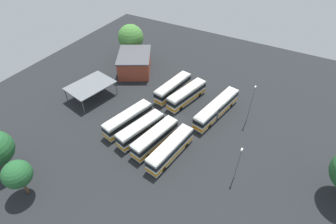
{
  "coord_description": "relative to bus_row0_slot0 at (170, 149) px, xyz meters",
  "views": [
    {
      "loc": [
        -37.08,
        -19.72,
        38.99
      ],
      "look_at": [
        0.41,
        1.38,
        1.6
      ],
      "focal_mm": 27.8,
      "sensor_mm": 36.0,
      "label": 1
    }
  ],
  "objects": [
    {
      "name": "bus_row1_slot0",
      "position": [
        15.24,
        -3.21,
        0.0
      ],
      "size": [
        14.74,
        5.3,
        3.64
      ],
      "color": "silver",
      "rests_on": "ground_plane"
    },
    {
      "name": "tree_west_edge",
      "position": [
        -18.69,
        16.96,
        3.22
      ],
      "size": [
        4.55,
        4.55,
        7.44
      ],
      "color": "brown",
      "rests_on": "ground_plane"
    },
    {
      "name": "ground_plane",
      "position": [
        8.88,
        4.36,
        -1.92
      ],
      "size": [
        93.49,
        93.49,
        0.0
      ],
      "primitive_type": "plane",
      "color": "black"
    },
    {
      "name": "tree_northeast",
      "position": [
        29.09,
        29.44,
        3.64
      ],
      "size": [
        7.47,
        7.47,
        9.31
      ],
      "color": "brown",
      "rests_on": "ground_plane"
    },
    {
      "name": "bus_row0_slot3",
      "position": [
        2.75,
        11.71,
        0.0
      ],
      "size": [
        11.86,
        5.21,
        3.64
      ],
      "color": "silver",
      "rests_on": "ground_plane"
    },
    {
      "name": "lamp_post_near_entrance",
      "position": [
        16.67,
        -9.85,
        3.17
      ],
      "size": [
        0.56,
        0.28,
        9.34
      ],
      "color": "slate",
      "rests_on": "ground_plane"
    },
    {
      "name": "lamp_post_far_corner",
      "position": [
        1.24,
        -12.23,
        2.26
      ],
      "size": [
        0.56,
        0.28,
        7.55
      ],
      "color": "slate",
      "rests_on": "ground_plane"
    },
    {
      "name": "maintenance_shelter",
      "position": [
        6.75,
        25.44,
        1.56
      ],
      "size": [
        11.54,
        9.28,
        3.65
      ],
      "color": "slate",
      "rests_on": "ground_plane"
    },
    {
      "name": "bus_row1_slot2",
      "position": [
        16.55,
        4.76,
        -0.0
      ],
      "size": [
        11.71,
        5.17,
        3.64
      ],
      "color": "silver",
      "rests_on": "ground_plane"
    },
    {
      "name": "depot_building",
      "position": [
        21.63,
        23.12,
        0.73
      ],
      "size": [
        13.77,
        12.85,
        5.26
      ],
      "color": "#99422D",
      "rests_on": "ground_plane"
    },
    {
      "name": "bus_row0_slot0",
      "position": [
        0.0,
        0.0,
        0.0
      ],
      "size": [
        11.79,
        4.13,
        3.64
      ],
      "color": "silver",
      "rests_on": "ground_plane"
    },
    {
      "name": "bus_row0_slot1",
      "position": [
        1.02,
        4.01,
        -0.0
      ],
      "size": [
        11.29,
        4.66,
        3.64
      ],
      "color": "silver",
      "rests_on": "ground_plane"
    },
    {
      "name": "bus_row1_slot3",
      "position": [
        17.45,
        8.94,
        0.0
      ],
      "size": [
        11.82,
        4.32,
        3.64
      ],
      "color": "silver",
      "rests_on": "ground_plane"
    },
    {
      "name": "bus_row0_slot2",
      "position": [
        1.53,
        7.72,
        -0.0
      ],
      "size": [
        11.08,
        5.17,
        3.64
      ],
      "color": "silver",
      "rests_on": "ground_plane"
    }
  ]
}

